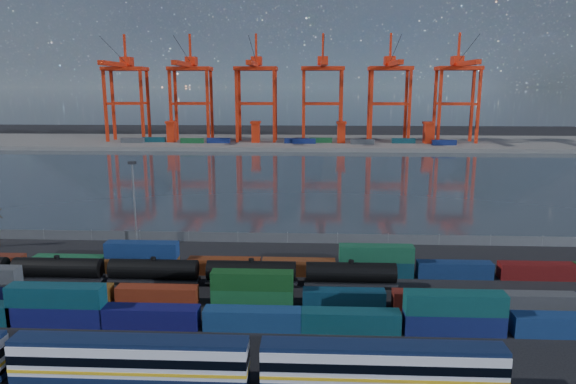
{
  "coord_description": "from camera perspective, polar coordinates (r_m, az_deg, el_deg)",
  "views": [
    {
      "loc": [
        4.7,
        -70.59,
        30.59
      ],
      "look_at": [
        0.0,
        30.0,
        10.0
      ],
      "focal_mm": 32.0,
      "sensor_mm": 36.0,
      "label": 1
    }
  ],
  "objects": [
    {
      "name": "passenger_train",
      "position": [
        58.47,
        -17.13,
        -17.57
      ],
      "size": [
        76.69,
        3.05,
        5.23
      ],
      "color": "silver",
      "rests_on": "ground"
    },
    {
      "name": "distant_mountains",
      "position": [
        1682.34,
        4.88,
        17.99
      ],
      "size": [
        2470.0,
        1100.0,
        520.0
      ],
      "color": "#1E2630",
      "rests_on": "ground"
    },
    {
      "name": "container_row_mid",
      "position": [
        74.43,
        -1.46,
        -11.2
      ],
      "size": [
        141.83,
        2.37,
        5.05
      ],
      "color": "#424447",
      "rests_on": "ground"
    },
    {
      "name": "container_row_south",
      "position": [
        69.37,
        -11.25,
        -13.03
      ],
      "size": [
        127.5,
        2.55,
        5.44
      ],
      "color": "#3B3C40",
      "rests_on": "ground"
    },
    {
      "name": "far_quay",
      "position": [
        282.18,
        1.71,
        5.53
      ],
      "size": [
        700.0,
        70.0,
        2.0
      ],
      "primitive_type": "cube",
      "color": "#514F4C",
      "rests_on": "ground"
    },
    {
      "name": "harbor_water",
      "position": [
        178.29,
        1.13,
        1.68
      ],
      "size": [
        700.0,
        700.0,
        0.0
      ],
      "primitive_type": "plane",
      "color": "#273038",
      "rests_on": "ground"
    },
    {
      "name": "yard_light_mast",
      "position": [
        104.82,
        -16.72,
        -0.66
      ],
      "size": [
        1.6,
        0.4,
        16.6
      ],
      "color": "slate",
      "rests_on": "ground"
    },
    {
      "name": "waterfront_fence",
      "position": [
        103.04,
        -0.05,
        -5.13
      ],
      "size": [
        160.12,
        0.12,
        2.2
      ],
      "color": "#595B5E",
      "rests_on": "ground"
    },
    {
      "name": "quay_containers",
      "position": [
        267.91,
        -0.7,
        5.71
      ],
      "size": [
        172.58,
        10.99,
        2.6
      ],
      "color": "navy",
      "rests_on": "far_quay"
    },
    {
      "name": "tanker_string",
      "position": [
        87.17,
        -19.6,
        -8.13
      ],
      "size": [
        91.91,
        3.09,
        4.43
      ],
      "color": "black",
      "rests_on": "ground"
    },
    {
      "name": "gantry_cranes",
      "position": [
        274.36,
        0.13,
        12.61
      ],
      "size": [
        197.35,
        42.91,
        58.1
      ],
      "color": "red",
      "rests_on": "ground"
    },
    {
      "name": "ground",
      "position": [
        77.08,
        -1.06,
        -11.83
      ],
      "size": [
        700.0,
        700.0,
        0.0
      ],
      "primitive_type": "plane",
      "color": "black",
      "rests_on": "ground"
    },
    {
      "name": "container_row_north",
      "position": [
        87.7,
        -9.45,
        -7.72
      ],
      "size": [
        141.6,
        2.46,
        5.25
      ],
      "color": "navy",
      "rests_on": "ground"
    },
    {
      "name": "straddle_carriers",
      "position": [
        271.64,
        1.15,
        6.75
      ],
      "size": [
        140.0,
        7.0,
        11.1
      ],
      "color": "red",
      "rests_on": "far_quay"
    }
  ]
}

